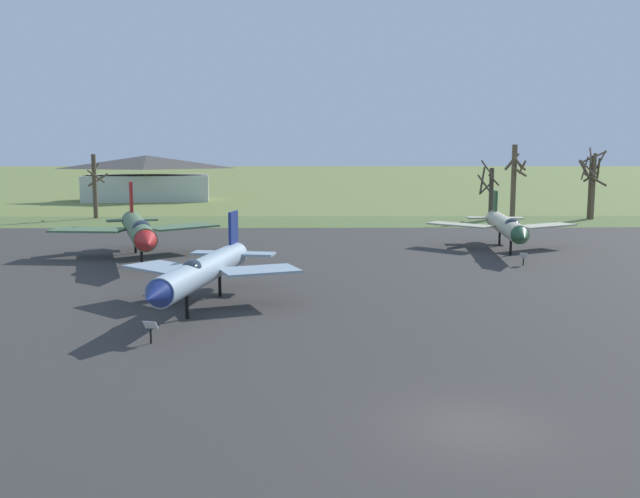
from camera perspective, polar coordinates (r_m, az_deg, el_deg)
ground_plane at (r=20.74m, az=12.16°, el=-13.95°), size 600.00×600.00×0.00m
asphalt_apron at (r=38.50m, az=5.99°, el=-3.49°), size 104.91×62.45×0.05m
grass_verge_strip at (r=75.21m, az=2.71°, el=2.20°), size 164.91×12.00×0.06m
jet_fighter_front_left at (r=50.74m, az=-14.43°, el=1.55°), size 11.59×15.27×5.20m
jet_fighter_front_right at (r=55.09m, az=14.77°, el=1.81°), size 11.67×14.07×4.28m
info_placard_front_right at (r=48.69m, az=16.06°, el=-0.68°), size 0.53×0.40×0.92m
jet_fighter_rear_center at (r=34.68m, az=-9.41°, el=-1.70°), size 9.28×13.21×4.29m
info_placard_rear_center at (r=28.97m, az=-13.48°, el=-6.31°), size 0.62×0.40×0.98m
bare_tree_left_of_center at (r=82.46m, az=-17.66°, el=4.91°), size 2.42×2.63×7.13m
bare_tree_center at (r=78.22m, az=13.50°, el=4.56°), size 2.22×2.89×6.53m
bare_tree_right_of_center at (r=82.98m, az=15.38°, el=5.56°), size 2.25×2.40×8.19m
bare_tree_far_right at (r=82.86m, az=21.12°, el=5.23°), size 3.13×3.13×7.87m
bare_tree_backdrop_extra at (r=83.44m, az=20.98°, el=4.89°), size 2.66×2.57×6.99m
visitor_building at (r=109.80m, az=-13.73°, el=5.53°), size 20.12×12.21×6.74m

